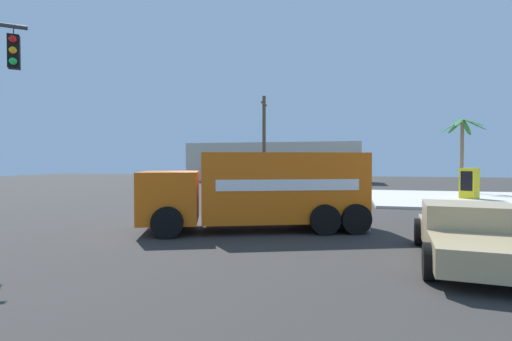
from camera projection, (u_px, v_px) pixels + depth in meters
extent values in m
plane|color=#33302D|center=(207.00, 224.00, 14.48)|extent=(100.00, 100.00, 0.00)
cube|color=beige|center=(466.00, 199.00, 23.38)|extent=(11.37, 11.37, 0.14)
cube|color=orange|center=(282.00, 186.00, 13.36)|extent=(6.06, 4.21, 2.34)
cube|color=orange|center=(170.00, 196.00, 12.93)|extent=(2.62, 2.92, 1.70)
cube|color=black|center=(144.00, 187.00, 12.82)|extent=(0.79, 1.91, 0.88)
cube|color=#B2B2B7|center=(355.00, 222.00, 13.70)|extent=(1.00, 2.23, 0.21)
cube|color=white|center=(289.00, 185.00, 12.16)|extent=(4.39, 1.67, 0.36)
cube|color=white|center=(276.00, 181.00, 14.56)|extent=(4.39, 1.67, 0.36)
cylinder|color=black|center=(167.00, 223.00, 11.72)|extent=(1.03, 0.61, 1.00)
cylinder|color=black|center=(175.00, 212.00, 14.18)|extent=(1.03, 0.61, 1.00)
cylinder|color=black|center=(325.00, 220.00, 12.29)|extent=(1.03, 0.61, 1.00)
cylinder|color=black|center=(306.00, 210.00, 14.76)|extent=(1.03, 0.61, 1.00)
cylinder|color=black|center=(356.00, 219.00, 12.41)|extent=(1.03, 0.61, 1.00)
cylinder|color=black|center=(332.00, 210.00, 14.88)|extent=(1.03, 0.61, 1.00)
cylinder|color=#38383D|center=(13.00, 31.00, 10.80)|extent=(0.03, 0.03, 0.25)
cube|color=black|center=(14.00, 52.00, 10.82)|extent=(0.42, 0.42, 0.95)
sphere|color=red|center=(13.00, 39.00, 10.65)|extent=(0.20, 0.20, 0.20)
sphere|color=#EFA314|center=(13.00, 50.00, 10.65)|extent=(0.20, 0.20, 0.20)
sphere|color=#19CC4C|center=(13.00, 61.00, 10.66)|extent=(0.20, 0.20, 0.20)
cube|color=tan|center=(458.00, 228.00, 10.63)|extent=(2.10, 1.70, 0.50)
cube|color=tan|center=(468.00, 226.00, 9.12)|extent=(2.12, 1.90, 1.10)
cube|color=black|center=(468.00, 214.00, 9.11)|extent=(1.93, 1.61, 0.48)
cube|color=tan|center=(485.00, 256.00, 7.39)|extent=(2.15, 2.19, 0.55)
cylinder|color=black|center=(419.00, 232.00, 10.85)|extent=(0.32, 0.78, 0.76)
cylinder|color=black|center=(500.00, 236.00, 10.16)|extent=(0.32, 0.78, 0.76)
cylinder|color=black|center=(429.00, 261.00, 7.63)|extent=(0.32, 0.78, 0.76)
cube|color=yellow|center=(469.00, 183.00, 23.11)|extent=(1.17, 1.15, 1.85)
cube|color=black|center=(466.00, 181.00, 22.88)|extent=(0.55, 0.44, 1.18)
cylinder|color=#7A6647|center=(462.00, 156.00, 27.44)|extent=(0.26, 0.26, 5.23)
ellipsoid|color=#2D7533|center=(474.00, 124.00, 27.06)|extent=(1.62, 0.63, 0.91)
ellipsoid|color=#2D7533|center=(466.00, 127.00, 27.80)|extent=(1.15, 1.33, 1.17)
ellipsoid|color=#2D7533|center=(455.00, 126.00, 28.11)|extent=(0.93, 1.54, 1.00)
ellipsoid|color=#2D7533|center=(451.00, 126.00, 27.53)|extent=(1.51, 0.41, 1.04)
ellipsoid|color=#2D7533|center=(459.00, 122.00, 26.77)|extent=(1.11, 1.64, 0.69)
ellipsoid|color=#2D7533|center=(473.00, 122.00, 26.63)|extent=(1.32, 1.53, 0.69)
cylinder|color=brown|center=(264.00, 142.00, 33.50)|extent=(0.30, 0.30, 8.18)
cube|color=brown|center=(264.00, 104.00, 33.41)|extent=(0.20, 2.20, 0.12)
cube|color=beige|center=(274.00, 162.00, 45.29)|extent=(20.09, 6.00, 4.56)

